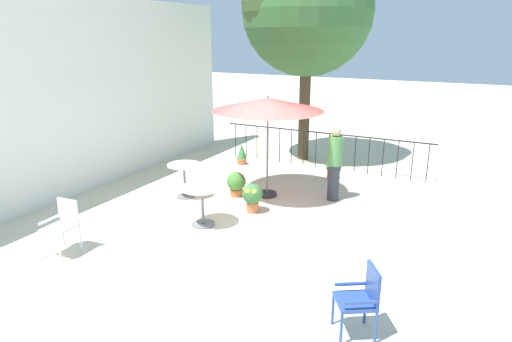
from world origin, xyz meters
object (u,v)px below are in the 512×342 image
Objects in this scene: cafe_table_0 at (184,174)px; potted_plant_3 at (242,154)px; shade_tree at (307,9)px; potted_plant_0 at (252,196)px; cafe_table_1 at (202,198)px; potted_plant_2 at (236,183)px; potted_plant_1 at (331,169)px; patio_chair_0 at (362,296)px; standing_person at (335,163)px; patio_chair_1 at (63,223)px; patio_umbrella_0 at (268,105)px.

cafe_table_0 is 2.97m from potted_plant_3.
shade_tree is 7.69× the size of cafe_table_0.
shade_tree is at bearing 8.43° from potted_plant_0.
cafe_table_1 is 1.76m from potted_plant_2.
cafe_table_0 reaches higher than potted_plant_1.
cafe_table_1 is at bearing -172.21° from potted_plant_2.
patio_chair_0 is at bearing -158.47° from potted_plant_1.
shade_tree reaches higher than potted_plant_3.
standing_person is (4.41, 1.79, 0.34)m from patio_chair_0.
patio_chair_0 is (-3.01, -4.85, -0.02)m from cafe_table_0.
cafe_table_0 is 0.47× the size of standing_person.
standing_person is at bearing -147.17° from shade_tree.
patio_chair_1 is 0.55× the size of standing_person.
cafe_table_1 is at bearing -131.97° from cafe_table_0.
cafe_table_0 is 5.70m from patio_chair_0.
cafe_table_1 is 1.47× the size of potted_plant_2.
patio_umbrella_0 is at bearing 107.74° from standing_person.
shade_tree is 4.10m from patio_umbrella_0.
standing_person is at bearing -35.68° from patio_chair_1.
potted_plant_1 is at bearing -26.22° from patio_umbrella_0.
patio_umbrella_0 is 3.25m from potted_plant_3.
standing_person reaches higher than patio_chair_1.
potted_plant_2 is 2.27m from standing_person.
cafe_table_0 is at bearing 48.03° from cafe_table_1.
potted_plant_0 is (-4.49, -0.67, -3.87)m from shade_tree.
potted_plant_0 is at bearing -28.02° from cafe_table_1.
potted_plant_0 is 1.09× the size of potted_plant_2.
potted_plant_2 is at bearing 111.10° from standing_person.
shade_tree is 4.51m from potted_plant_1.
patio_chair_1 is (-3.16, 0.21, -0.01)m from cafe_table_0.
shade_tree is 12.91× the size of potted_plant_1.
potted_plant_1 is (-1.59, -1.43, -3.97)m from shade_tree.
standing_person is at bearing -40.55° from potted_plant_0.
potted_plant_3 is at bearing 64.22° from standing_person.
potted_plant_0 is 3.62m from potted_plant_3.
patio_chair_0 is (-3.95, -3.22, -1.57)m from patio_umbrella_0.
potted_plant_0 reaches higher than potted_plant_3.
potted_plant_2 is at bearing 144.97° from potted_plant_1.
patio_chair_0 reaches higher than cafe_table_1.
cafe_table_0 is 3.17m from patio_chair_1.
patio_umbrella_0 is at bearing 8.81° from potted_plant_0.
patio_umbrella_0 is 2.70× the size of patio_chair_0.
patio_chair_0 is at bearing -133.67° from potted_plant_0.
potted_plant_3 is at bearing 32.70° from potted_plant_0.
patio_umbrella_0 is at bearing -171.68° from shade_tree.
potted_plant_2 is 0.34× the size of standing_person.
potted_plant_3 is at bearing 138.25° from shade_tree.
patio_umbrella_0 is 3.15× the size of cafe_table_0.
potted_plant_3 is (-1.44, 1.29, -3.94)m from shade_tree.
standing_person is at bearing -65.43° from cafe_table_0.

